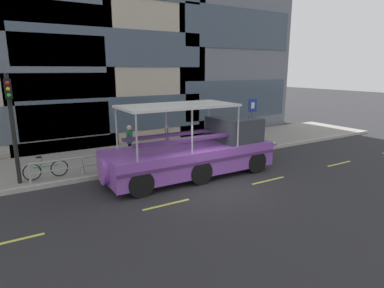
% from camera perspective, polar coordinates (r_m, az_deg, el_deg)
% --- Properties ---
extents(ground_plane, '(120.00, 120.00, 0.00)m').
position_cam_1_polar(ground_plane, '(13.08, 3.37, -7.33)').
color(ground_plane, '#2B2B2D').
extents(sidewalk, '(32.00, 4.80, 0.18)m').
position_cam_1_polar(sidewalk, '(17.74, -6.85, -1.57)').
color(sidewalk, gray).
rests_on(sidewalk, ground_plane).
extents(curb_edge, '(32.00, 0.18, 0.18)m').
position_cam_1_polar(curb_edge, '(15.58, -3.08, -3.58)').
color(curb_edge, '#B2ADA3').
rests_on(curb_edge, ground_plane).
extents(lane_centreline, '(25.80, 0.12, 0.01)m').
position_cam_1_polar(lane_centreline, '(12.47, 5.47, -8.41)').
color(lane_centreline, '#DBD64C').
rests_on(lane_centreline, ground_plane).
extents(office_tower_right, '(9.84, 11.09, 19.69)m').
position_cam_1_polar(office_tower_right, '(28.83, 1.33, 23.70)').
color(office_tower_right, slate).
rests_on(office_tower_right, ground_plane).
extents(curb_guardrail, '(12.23, 0.09, 0.81)m').
position_cam_1_polar(curb_guardrail, '(15.61, -4.40, -1.14)').
color(curb_guardrail, '#9EA0A8').
rests_on(curb_guardrail, sidewalk).
extents(traffic_light_pole, '(0.24, 0.46, 4.26)m').
position_cam_1_polar(traffic_light_pole, '(13.85, -29.52, 3.90)').
color(traffic_light_pole, black).
rests_on(traffic_light_pole, sidewalk).
extents(parking_sign, '(0.60, 0.12, 2.76)m').
position_cam_1_polar(parking_sign, '(18.90, 10.67, 5.27)').
color(parking_sign, '#4C4F54').
rests_on(parking_sign, sidewalk).
extents(leaned_bicycle, '(1.74, 0.46, 0.96)m').
position_cam_1_polar(leaned_bicycle, '(14.50, -24.66, -4.17)').
color(leaned_bicycle, black).
rests_on(leaned_bicycle, sidewalk).
extents(duck_tour_boat, '(9.27, 2.65, 3.17)m').
position_cam_1_polar(duck_tour_boat, '(14.17, 1.42, -1.28)').
color(duck_tour_boat, purple).
rests_on(duck_tour_boat, ground_plane).
extents(pedestrian_near_bow, '(0.21, 0.44, 1.53)m').
position_cam_1_polar(pedestrian_near_bow, '(18.49, 3.12, 2.32)').
color(pedestrian_near_bow, '#1E2338').
rests_on(pedestrian_near_bow, sidewalk).
extents(pedestrian_mid_left, '(0.30, 0.40, 1.58)m').
position_cam_1_polar(pedestrian_mid_left, '(16.76, -4.54, 1.26)').
color(pedestrian_mid_left, '#1E2338').
rests_on(pedestrian_mid_left, sidewalk).
extents(pedestrian_mid_right, '(0.38, 0.39, 1.77)m').
position_cam_1_polar(pedestrian_mid_right, '(15.86, -11.10, 0.81)').
color(pedestrian_mid_right, black).
rests_on(pedestrian_mid_right, sidewalk).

